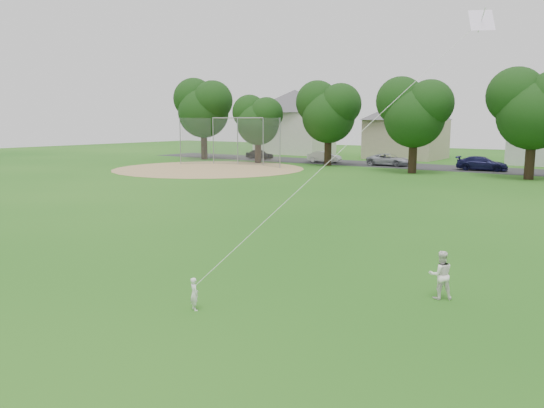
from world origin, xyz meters
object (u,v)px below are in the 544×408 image
Objects in this scene: kite at (350,142)px; older_boy at (441,275)px; baseball_backstop at (235,142)px; toddler at (194,294)px.

older_boy is at bearing 13.84° from kite.
older_boy is at bearing -43.49° from baseball_backstop.
toddler is at bearing -120.66° from kite.
toddler is 5.56m from kite.
baseball_backstop is at bearing -27.36° from toddler.
baseball_backstop is (-26.04, 33.27, 2.00)m from toddler.
toddler is 6.23m from older_boy.
older_boy is 0.12× the size of kite.
kite is (2.18, 3.68, 3.56)m from toddler.
toddler is at bearing -51.94° from baseball_backstop.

